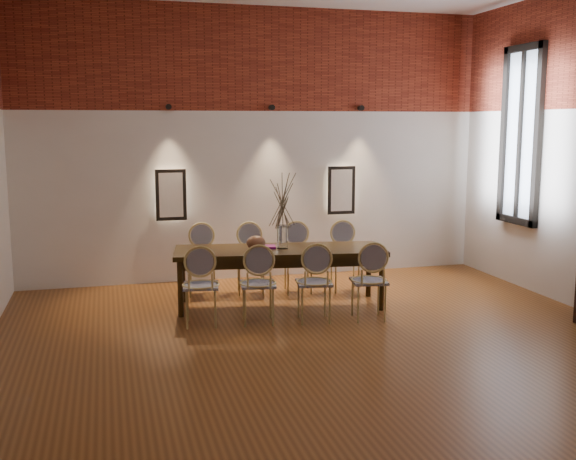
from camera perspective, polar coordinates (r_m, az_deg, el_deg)
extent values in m
cube|color=brown|center=(7.10, 3.81, -10.18)|extent=(7.00, 7.00, 0.02)
cube|color=silver|center=(10.13, -2.66, 7.20)|extent=(7.00, 0.10, 4.00)
cube|color=silver|center=(3.56, 23.09, 3.08)|extent=(7.00, 0.10, 4.00)
cube|color=maroon|center=(10.10, -2.62, 14.30)|extent=(7.00, 0.02, 1.50)
cube|color=#FFEAC6|center=(9.88, -9.89, 2.96)|extent=(0.36, 0.06, 0.66)
cube|color=#FFEAC6|center=(10.44, 4.48, 3.39)|extent=(0.36, 0.06, 0.66)
cylinder|color=black|center=(9.80, -10.08, 10.23)|extent=(0.08, 0.10, 0.08)
cylinder|color=black|center=(10.05, -1.39, 10.33)|extent=(0.08, 0.10, 0.08)
cylinder|color=black|center=(10.47, 6.20, 10.23)|extent=(0.08, 0.10, 0.08)
cube|color=silver|center=(10.07, 19.17, 7.56)|extent=(0.02, 0.78, 2.38)
cube|color=black|center=(10.06, 19.07, 7.56)|extent=(0.08, 0.90, 2.50)
cube|color=black|center=(10.06, 19.07, 7.56)|extent=(0.06, 0.06, 2.40)
cube|color=#2F1E09|center=(8.62, -0.70, -4.03)|extent=(2.74, 1.23, 0.75)
cylinder|color=silver|center=(8.52, -0.47, -0.58)|extent=(0.14, 0.14, 0.30)
ellipsoid|color=brown|center=(8.45, -2.73, -1.09)|extent=(0.24, 0.24, 0.18)
cube|color=#7F0E67|center=(8.56, -1.95, -1.45)|extent=(0.28, 0.22, 0.03)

